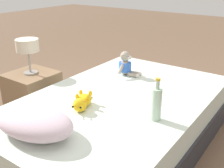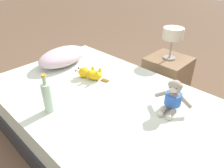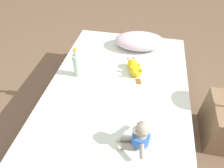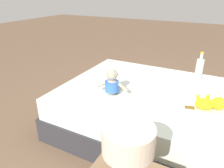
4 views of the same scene
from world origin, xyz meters
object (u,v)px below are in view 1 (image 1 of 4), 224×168
object	(u,v)px
plush_monkey	(126,65)
nightstand	(33,92)
bed	(118,121)
bedside_lamp	(28,47)
plush_yellow_creature	(82,102)
glass_bottle	(156,103)
pillow	(34,122)

from	to	relation	value
plush_monkey	nightstand	distance (m)	1.02
bed	bedside_lamp	xyz separation A→B (m)	(1.06, 0.02, 0.48)
plush_monkey	plush_yellow_creature	world-z (taller)	plush_monkey
glass_bottle	bed	bearing A→B (deg)	-20.01
plush_yellow_creature	bedside_lamp	bearing A→B (deg)	-16.88
bed	pillow	size ratio (longest dim) A/B	3.52
plush_monkey	glass_bottle	xyz separation A→B (m)	(-0.65, 0.63, 0.03)
bedside_lamp	plush_yellow_creature	bearing A→B (deg)	163.12
plush_monkey	pillow	bearing A→B (deg)	95.47
plush_monkey	plush_yellow_creature	size ratio (longest dim) A/B	0.91
glass_bottle	bedside_lamp	world-z (taller)	bedside_lamp
plush_yellow_creature	bedside_lamp	xyz separation A→B (m)	(0.95, -0.29, 0.22)
pillow	glass_bottle	xyz separation A→B (m)	(-0.53, -0.60, 0.04)
glass_bottle	bedside_lamp	size ratio (longest dim) A/B	0.86
plush_yellow_creature	bedside_lamp	size ratio (longest dim) A/B	0.90
plush_yellow_creature	plush_monkey	bearing A→B (deg)	-81.04
glass_bottle	nightstand	xyz separation A→B (m)	(1.47, -0.13, -0.35)
plush_yellow_creature	glass_bottle	bearing A→B (deg)	-163.37
glass_bottle	plush_yellow_creature	bearing A→B (deg)	16.63
bed	plush_yellow_creature	distance (m)	0.42
plush_yellow_creature	nightstand	size ratio (longest dim) A/B	0.71
glass_bottle	bedside_lamp	xyz separation A→B (m)	(1.47, -0.13, 0.14)
bed	nightstand	size ratio (longest dim) A/B	4.63
nightstand	bedside_lamp	distance (m)	0.49
pillow	plush_monkey	xyz separation A→B (m)	(0.12, -1.23, 0.01)
bed	nightstand	bearing A→B (deg)	0.98
glass_bottle	nightstand	bearing A→B (deg)	-5.07
bed	plush_monkey	bearing A→B (deg)	-63.50
plush_monkey	nightstand	world-z (taller)	plush_monkey
plush_monkey	nightstand	bearing A→B (deg)	31.40
pillow	plush_yellow_creature	size ratio (longest dim) A/B	1.86
bed	pillow	world-z (taller)	pillow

